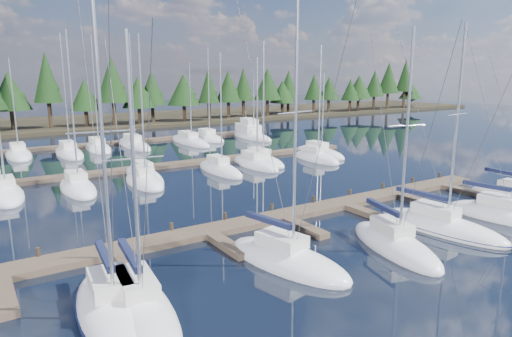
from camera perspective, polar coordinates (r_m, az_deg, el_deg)
ground at (r=43.56m, az=-6.27°, el=-2.09°), size 260.00×260.00×0.00m
far_shore at (r=100.20m, az=-21.87°, el=5.29°), size 220.00×30.00×0.60m
main_dock at (r=33.09m, az=3.63°, el=-6.27°), size 44.00×6.13×0.90m
back_docks at (r=61.33m, az=-14.49°, el=1.91°), size 50.00×21.80×0.40m
front_sailboat_0 at (r=21.78m, az=-14.37°, el=-16.60°), size 3.67×9.57×12.98m
front_sailboat_1 at (r=22.10m, az=-17.46°, el=-16.33°), size 3.99×9.20×14.94m
front_sailboat_2 at (r=26.04m, az=3.86°, el=-11.26°), size 4.73×8.89×15.48m
front_sailboat_3 at (r=29.28m, az=16.92°, el=-9.08°), size 4.70×8.68×13.78m
front_sailboat_4 at (r=33.65m, az=22.03°, el=-6.70°), size 4.03×9.85×14.36m
front_sailboat_5 at (r=38.13m, az=28.51°, el=-5.13°), size 4.45×8.57×14.35m
back_sailboat_rows at (r=57.70m, az=-12.54°, el=1.45°), size 42.73×32.05×16.53m
motor_yacht_right at (r=75.33m, az=-0.98°, el=4.38°), size 5.04×10.54×5.07m
tree_line at (r=89.59m, az=-22.88°, el=9.11°), size 185.86×11.89×13.73m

